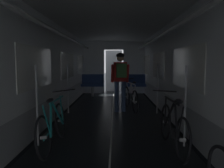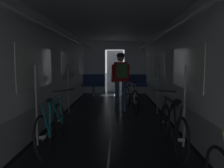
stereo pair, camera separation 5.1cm
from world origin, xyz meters
TOP-DOWN VIEW (x-y plane):
  - train_car_shell at (-0.00, 3.60)m, footprint 3.14×12.34m
  - bench_seat_far_left at (-0.90, 8.07)m, footprint 0.98×0.51m
  - bench_seat_far_right at (0.90, 8.07)m, footprint 0.98×0.51m
  - bicycle_black at (1.03, 1.94)m, footprint 0.44×1.69m
  - bicycle_teal at (-0.98, 2.03)m, footprint 0.44×1.69m
  - person_cyclist_aisle at (0.22, 4.88)m, footprint 0.55×0.43m
  - bicycle_white_in_aisle at (0.55, 5.15)m, footprint 0.48×1.67m

SIDE VIEW (x-z plane):
  - bicycle_teal at x=-0.98m, z-range -0.10..0.86m
  - bicycle_black at x=1.03m, z-range -0.09..0.86m
  - bicycle_white_in_aisle at x=0.55m, z-range -0.08..0.85m
  - bench_seat_far_left at x=-0.90m, z-range 0.09..1.04m
  - bench_seat_far_right at x=0.90m, z-range 0.09..1.04m
  - person_cyclist_aisle at x=0.22m, z-range 0.21..1.94m
  - train_car_shell at x=0.00m, z-range 0.41..2.98m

